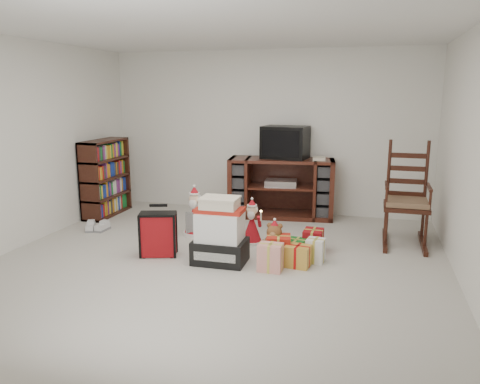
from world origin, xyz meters
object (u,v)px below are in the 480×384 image
Objects in this scene: rocking_chair at (406,208)px; sneaker_pair at (96,227)px; tv_stand at (281,188)px; mrs_claus_figurine at (195,216)px; santa_figurine at (252,226)px; bookshelf at (106,179)px; teddy_bear at (275,242)px; crt_television at (285,142)px; gift_pile at (220,235)px; red_suitcase at (158,234)px; gift_cluster at (296,251)px.

sneaker_pair is (-4.03, -0.59, -0.41)m from rocking_chair.
tv_stand is 1.21× the size of rocking_chair.
santa_figurine is at bearing -9.91° from mrs_claus_figurine.
bookshelf is 2.93× the size of teddy_bear.
sneaker_pair is 2.97m from crt_television.
crt_television is at bearing 18.36° from sneaker_pair.
gift_pile is (-2.01, -1.29, -0.14)m from rocking_chair.
bookshelf is 4.36m from rocking_chair.
mrs_claus_figurine is (-0.82, 0.14, 0.03)m from santa_figurine.
tv_stand is at bearing 85.80° from santa_figurine.
gift_pile is 1.26× the size of santa_figurine.
sneaker_pair is at bearing -155.12° from tv_stand.
sneaker_pair is (-2.57, 0.36, -0.13)m from teddy_bear.
rocking_chair is 4.09m from sneaker_pair.
rocking_chair is 1.89× the size of crt_television.
mrs_claus_figurine is at bearing -119.66° from crt_television.
tv_stand is at bearing 46.70° from red_suitcase.
santa_figurine is (0.93, 0.73, -0.04)m from red_suitcase.
crt_television is (-0.23, 1.84, 0.96)m from teddy_bear.
crt_television is at bearing 13.88° from bookshelf.
bookshelf reaches higher than santa_figurine.
bookshelf is 1.93× the size of red_suitcase.
tv_stand is 1.67× the size of gift_cluster.
red_suitcase is (-2.77, -1.28, -0.19)m from rocking_chair.
bookshelf is at bearing 162.85° from santa_figurine.
mrs_claus_figurine is at bearing -20.46° from bookshelf.
gift_cluster is at bearing -68.75° from crt_television.
gift_pile is 2.16m from sneaker_pair.
rocking_chair is 2.22× the size of red_suitcase.
rocking_chair is at bearing 7.50° from red_suitcase.
sneaker_pair is at bearing 171.39° from gift_cluster.
teddy_bear is 1.31m from mrs_claus_figurine.
rocking_chair is 1.83× the size of gift_pile.
bookshelf is at bearing -173.86° from tv_stand.
crt_television reaches higher than tv_stand.
red_suitcase is at bearing 178.13° from gift_pile.
rocking_chair reaches higher than mrs_claus_figurine.
teddy_bear is at bearing -146.55° from rocking_chair.
santa_figurine reaches higher than teddy_bear.
rocking_chair is 4.12× the size of sneaker_pair.
mrs_claus_figurine is (1.70, -0.63, -0.30)m from bookshelf.
red_suitcase reaches higher than santa_figurine.
rocking_chair is 2.40m from gift_pile.
gift_cluster is (2.82, -0.43, 0.07)m from sneaker_pair.
teddy_bear is at bearing 31.10° from gift_pile.
rocking_chair is at bearing 31.86° from gift_pile.
santa_figurine is at bearing 143.23° from gift_cluster.
mrs_claus_figurine is at bearing -170.90° from rocking_chair.
red_suitcase is at bearing -122.89° from tv_stand.
mrs_claus_figurine reaches higher than teddy_bear.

